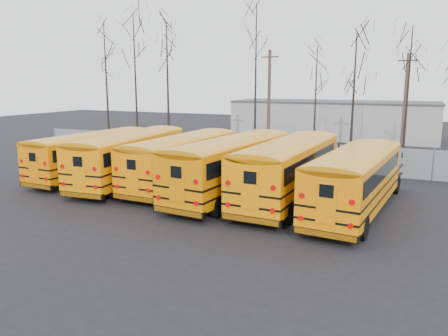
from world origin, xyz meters
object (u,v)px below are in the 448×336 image
at_px(bus_b, 132,153).
at_px(bus_f, 357,175).
at_px(bus_c, 184,156).
at_px(utility_pole_left, 269,101).
at_px(bus_e, 290,165).
at_px(utility_pole_right, 405,106).
at_px(bus_d, 233,161).
at_px(bus_a, 94,151).

distance_m(bus_b, bus_f, 13.64).
distance_m(bus_c, utility_pole_left, 14.69).
bearing_deg(bus_e, utility_pole_right, 75.65).
relative_size(bus_d, bus_e, 1.01).
relative_size(bus_b, bus_c, 1.03).
xyz_separation_m(bus_a, utility_pole_right, (18.21, 15.46, 2.56)).
relative_size(bus_e, utility_pole_left, 1.35).
bearing_deg(bus_a, bus_e, 0.59).
relative_size(bus_c, utility_pole_right, 1.35).
height_order(utility_pole_left, utility_pole_right, utility_pole_left).
bearing_deg(bus_b, bus_d, -7.59).
xyz_separation_m(bus_f, utility_pole_left, (-9.73, 15.85, 2.75)).
distance_m(bus_d, bus_f, 6.63).
distance_m(bus_d, utility_pole_right, 18.19).
xyz_separation_m(bus_e, bus_f, (3.49, -0.77, -0.11)).
bearing_deg(bus_e, bus_c, 177.01).
bearing_deg(utility_pole_left, bus_c, -89.15).
distance_m(bus_f, utility_pole_right, 16.91).
xyz_separation_m(bus_a, bus_b, (3.27, -0.35, 0.12)).
xyz_separation_m(bus_c, bus_e, (6.74, -0.65, 0.10)).
distance_m(bus_d, utility_pole_left, 15.89).
relative_size(bus_e, bus_f, 1.05).
distance_m(bus_a, bus_f, 16.93).
relative_size(bus_c, utility_pole_left, 1.27).
xyz_separation_m(bus_b, bus_c, (3.39, 0.55, -0.04)).
distance_m(bus_a, bus_b, 3.29).
height_order(bus_f, utility_pole_left, utility_pole_left).
bearing_deg(utility_pole_right, bus_c, -124.89).
bearing_deg(bus_c, bus_f, -6.16).
distance_m(utility_pole_left, utility_pole_right, 11.09).
distance_m(bus_a, bus_e, 13.40).
distance_m(bus_e, utility_pole_right, 16.79).
relative_size(bus_b, bus_f, 1.02).
relative_size(bus_d, utility_pole_right, 1.44).
height_order(bus_c, bus_d, bus_d).
height_order(bus_b, utility_pole_right, utility_pole_right).
bearing_deg(bus_d, utility_pole_left, 106.84).
relative_size(bus_a, bus_f, 0.96).
distance_m(bus_a, bus_c, 6.66).
xyz_separation_m(bus_c, bus_d, (3.61, -0.93, 0.10)).
bearing_deg(bus_f, utility_pole_left, 126.81).
bearing_deg(bus_b, bus_f, -8.10).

